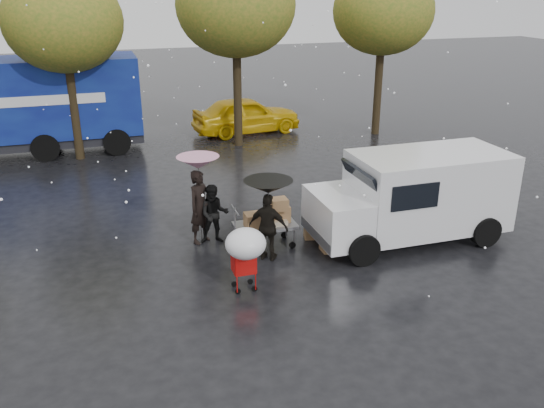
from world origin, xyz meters
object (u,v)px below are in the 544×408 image
object	(u,v)px
shopping_cart	(245,247)
yellow_taxi	(246,115)
person_black	(268,227)
person_pink	(200,207)
vendor_cart	(268,219)
blue_truck	(32,107)
white_van	(414,195)

from	to	relation	value
shopping_cart	yellow_taxi	distance (m)	13.45
yellow_taxi	person_black	bearing A→B (deg)	160.82
person_black	shopping_cart	xyz separation A→B (m)	(-0.91, -1.34, 0.25)
person_pink	vendor_cart	size ratio (longest dim) A/B	1.22
yellow_taxi	person_pink	bearing A→B (deg)	152.44
vendor_cart	blue_truck	bearing A→B (deg)	119.52
person_pink	vendor_cart	world-z (taller)	person_pink
person_pink	white_van	distance (m)	5.30
vendor_cart	shopping_cart	bearing A→B (deg)	-118.98
white_van	blue_truck	distance (m)	14.52
person_pink	shopping_cart	distance (m)	2.81
person_pink	person_black	size ratio (longest dim) A/B	1.15
vendor_cart	white_van	distance (m)	3.67
person_pink	shopping_cart	bearing A→B (deg)	-118.77
person_pink	white_van	size ratio (longest dim) A/B	0.38
white_van	blue_truck	xyz separation A→B (m)	(-9.44, 11.01, 0.60)
shopping_cart	yellow_taxi	xyz separation A→B (m)	(3.56, 12.97, -0.29)
person_pink	blue_truck	xyz separation A→B (m)	(-4.34, 9.60, 0.83)
shopping_cart	yellow_taxi	size ratio (longest dim) A/B	0.32
vendor_cart	yellow_taxi	size ratio (longest dim) A/B	0.34
white_van	yellow_taxi	world-z (taller)	white_van
shopping_cart	vendor_cart	bearing A→B (deg)	61.02
person_pink	blue_truck	bearing A→B (deg)	77.49
person_pink	white_van	xyz separation A→B (m)	(5.11, -1.41, 0.23)
person_black	vendor_cart	bearing A→B (deg)	-70.52
white_van	blue_truck	size ratio (longest dim) A/B	0.59
person_black	yellow_taxi	distance (m)	11.92
shopping_cart	white_van	xyz separation A→B (m)	(4.71, 1.38, 0.10)
person_black	yellow_taxi	xyz separation A→B (m)	(2.65, 11.63, -0.04)
shopping_cart	person_pink	bearing A→B (deg)	98.06
person_pink	vendor_cart	distance (m)	1.71
shopping_cart	white_van	world-z (taller)	white_van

